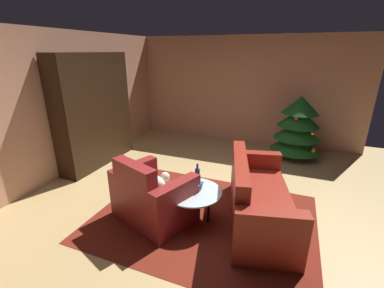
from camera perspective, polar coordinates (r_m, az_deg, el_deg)
name	(u,v)px	position (r m, az deg, el deg)	size (l,w,h in m)	color
ground_plane	(197,206)	(3.98, 1.15, -13.57)	(7.85, 7.85, 0.00)	tan
wall_back	(245,91)	(6.59, 11.53, 11.44)	(5.47, 0.06, 2.55)	tan
wall_left	(48,108)	(5.04, -29.14, 6.85)	(0.06, 6.66, 2.55)	tan
area_rug	(204,217)	(3.76, 2.68, -15.84)	(2.93, 2.28, 0.01)	maroon
bookshelf_unit	(99,110)	(5.51, -19.76, 7.07)	(0.40, 1.75, 2.17)	black
armchair_red	(152,198)	(3.61, -8.76, -11.63)	(1.21, 1.05, 0.91)	maroon
couch_red	(257,200)	(3.66, 14.12, -11.85)	(1.16, 1.93, 0.89)	maroon
coffee_table	(193,193)	(3.50, 0.26, -10.84)	(0.77, 0.77, 0.44)	black
book_stack_on_table	(194,185)	(3.49, 0.46, -9.13)	(0.23, 0.19, 0.11)	red
bottle_on_table	(197,176)	(3.60, 1.17, -7.03)	(0.07, 0.07, 0.30)	navy
decorated_tree	(298,127)	(5.91, 22.24, 3.41)	(1.04, 1.04, 1.33)	brown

